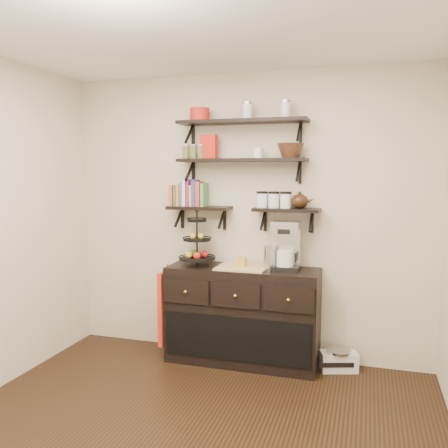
% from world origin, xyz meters
% --- Properties ---
extents(ceiling, '(3.50, 3.50, 0.02)m').
position_xyz_m(ceiling, '(0.00, 0.00, 2.70)').
color(ceiling, white).
rests_on(ceiling, back_wall).
extents(back_wall, '(3.50, 0.02, 2.70)m').
position_xyz_m(back_wall, '(0.00, 1.75, 1.35)').
color(back_wall, beige).
rests_on(back_wall, ground).
extents(shelf_top, '(1.20, 0.27, 0.23)m').
position_xyz_m(shelf_top, '(0.00, 1.62, 2.23)').
color(shelf_top, black).
rests_on(shelf_top, back_wall).
extents(shelf_mid, '(1.20, 0.27, 0.23)m').
position_xyz_m(shelf_mid, '(0.00, 1.62, 1.88)').
color(shelf_mid, black).
rests_on(shelf_mid, back_wall).
extents(shelf_low_left, '(0.60, 0.25, 0.23)m').
position_xyz_m(shelf_low_left, '(-0.42, 1.63, 1.43)').
color(shelf_low_left, black).
rests_on(shelf_low_left, back_wall).
extents(shelf_low_right, '(0.60, 0.25, 0.23)m').
position_xyz_m(shelf_low_right, '(0.42, 1.63, 1.43)').
color(shelf_low_right, black).
rests_on(shelf_low_right, back_wall).
extents(cookbooks, '(0.36, 0.15, 0.26)m').
position_xyz_m(cookbooks, '(-0.51, 1.63, 1.56)').
color(cookbooks, '#D94B2C').
rests_on(cookbooks, shelf_low_left).
extents(glass_canisters, '(0.32, 0.10, 0.13)m').
position_xyz_m(glass_canisters, '(0.30, 1.63, 1.51)').
color(glass_canisters, silver).
rests_on(glass_canisters, shelf_low_right).
extents(sideboard, '(1.40, 0.50, 0.92)m').
position_xyz_m(sideboard, '(0.04, 1.51, 0.45)').
color(sideboard, black).
rests_on(sideboard, floor).
extents(fruit_stand, '(0.34, 0.34, 0.50)m').
position_xyz_m(fruit_stand, '(-0.40, 1.52, 1.07)').
color(fruit_stand, black).
rests_on(fruit_stand, sideboard).
extents(candle, '(0.08, 0.08, 0.08)m').
position_xyz_m(candle, '(0.03, 1.51, 0.96)').
color(candle, '#AF8828').
rests_on(candle, sideboard).
extents(coffee_maker, '(0.25, 0.24, 0.44)m').
position_xyz_m(coffee_maker, '(0.44, 1.55, 1.11)').
color(coffee_maker, black).
rests_on(coffee_maker, sideboard).
extents(thermal_carafe, '(0.11, 0.11, 0.22)m').
position_xyz_m(thermal_carafe, '(0.30, 1.49, 1.01)').
color(thermal_carafe, silver).
rests_on(thermal_carafe, sideboard).
extents(apron, '(0.04, 0.30, 0.70)m').
position_xyz_m(apron, '(-0.69, 1.41, 0.50)').
color(apron, '#AA2812').
rests_on(apron, sideboard).
extents(radio, '(0.35, 0.27, 0.19)m').
position_xyz_m(radio, '(0.92, 1.58, 0.09)').
color(radio, silver).
rests_on(radio, floor).
extents(recipe_box, '(0.17, 0.08, 0.22)m').
position_xyz_m(recipe_box, '(-0.32, 1.61, 2.01)').
color(recipe_box, '#B52114').
rests_on(recipe_box, shelf_mid).
extents(walnut_bowl, '(0.24, 0.24, 0.13)m').
position_xyz_m(walnut_bowl, '(0.45, 1.61, 1.96)').
color(walnut_bowl, black).
rests_on(walnut_bowl, shelf_mid).
extents(ramekins, '(0.09, 0.09, 0.10)m').
position_xyz_m(ramekins, '(0.15, 1.61, 1.95)').
color(ramekins, white).
rests_on(ramekins, shelf_mid).
extents(teapot, '(0.22, 0.17, 0.15)m').
position_xyz_m(teapot, '(0.54, 1.63, 1.53)').
color(teapot, black).
rests_on(teapot, shelf_low_right).
extents(red_pot, '(0.18, 0.18, 0.12)m').
position_xyz_m(red_pot, '(-0.41, 1.61, 2.31)').
color(red_pot, '#B52114').
rests_on(red_pot, shelf_top).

